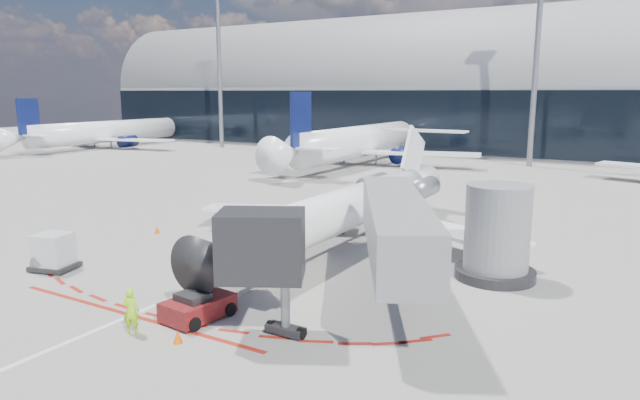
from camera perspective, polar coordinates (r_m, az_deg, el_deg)
The scene contains 15 objects.
ground at distance 34.03m, azimuth -3.67°, elevation -5.10°, with size 260.00×260.00×0.00m, color gray.
apron_centerline at distance 35.64m, azimuth -1.87°, elevation -4.34°, with size 0.25×40.00×0.01m, color silver.
apron_stop_bar at distance 25.84m, azimuth -18.36°, elevation -10.88°, with size 14.00×0.25×0.01m, color maroon.
terminal_building at distance 93.87m, azimuth 19.39°, elevation 9.71°, with size 150.00×24.15×24.00m.
jet_bridge at distance 26.31m, azimuth 10.41°, elevation -3.23°, with size 10.03×15.20×4.90m.
light_mast_west at distance 98.31m, azimuth -10.01°, elevation 12.49°, with size 0.70×0.70×25.00m, color gray.
light_mast_centre at distance 76.32m, azimuth 20.78°, elevation 12.51°, with size 0.70×0.70×25.00m, color gray.
regional_jet at distance 35.66m, azimuth 3.26°, elevation -0.58°, with size 22.12×27.27×6.83m.
pushback_tug at distance 24.61m, azimuth -12.12°, elevation -10.38°, with size 2.21×4.60×1.18m.
ramp_worker at distance 23.72m, azimuth -18.38°, elevation -10.49°, with size 0.67×0.44×1.84m, color #A9FC1A.
uld_container at distance 33.30m, azimuth -25.09°, elevation -4.74°, with size 2.49×2.27×1.96m.
safety_cone_left at distance 39.56m, azimuth -15.98°, elevation -2.87°, with size 0.35×0.35×0.49m, color #FB5A05.
safety_cone_right at distance 22.64m, azimuth -14.04°, elevation -13.12°, with size 0.36×0.36×0.50m, color #FB5A05.
bg_airliner_0 at distance 103.09m, azimuth -20.67°, elevation 7.83°, with size 32.19×34.08×10.41m, color white, non-canonical shape.
bg_airliner_1 at distance 75.11m, azimuth 4.41°, elevation 8.10°, with size 35.94×38.06×11.63m, color white, non-canonical shape.
Camera 1 is at (18.41, -27.07, 9.30)m, focal length 32.00 mm.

